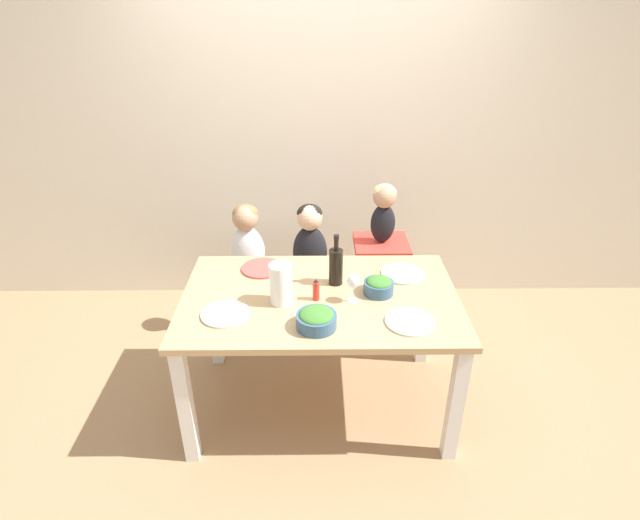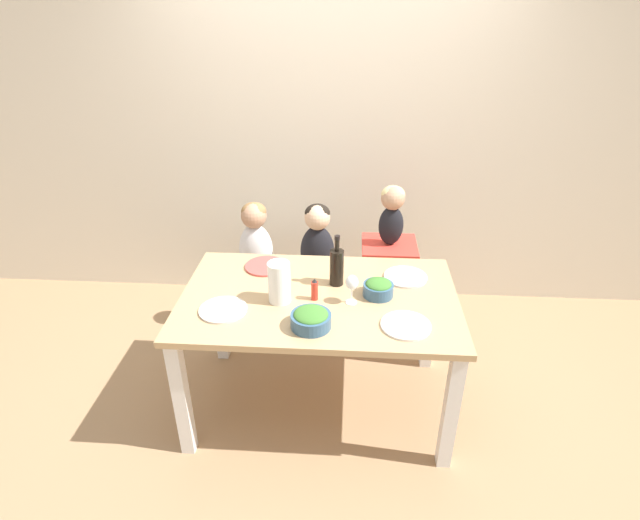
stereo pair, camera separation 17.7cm
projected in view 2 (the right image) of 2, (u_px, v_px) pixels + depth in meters
name	position (u px, v px, depth m)	size (l,w,h in m)	color
ground_plane	(319.00, 402.00, 3.04)	(14.00, 14.00, 0.00)	#9E7A56
wall_back	(332.00, 127.00, 3.57)	(10.00, 0.06, 2.70)	beige
dining_table	(319.00, 312.00, 2.73)	(1.48, 0.92, 0.77)	tan
chair_far_left	(258.00, 283.00, 3.53)	(0.43, 0.41, 0.46)	silver
chair_far_center	(317.00, 285.00, 3.50)	(0.43, 0.41, 0.46)	silver
chair_right_highchair	(388.00, 264.00, 3.39)	(0.36, 0.34, 0.72)	silver
person_child_left	(255.00, 237.00, 3.36)	(0.23, 0.18, 0.53)	silver
person_child_center	(317.00, 239.00, 3.34)	(0.23, 0.18, 0.53)	black
person_baby_right	(392.00, 210.00, 3.20)	(0.16, 0.16, 0.40)	black
wine_bottle	(337.00, 266.00, 2.73)	(0.08, 0.08, 0.30)	black
paper_towel_roll	(279.00, 282.00, 2.58)	(0.12, 0.12, 0.22)	white
wine_glass_near	(352.00, 283.00, 2.56)	(0.07, 0.07, 0.16)	white
salad_bowl_large	(311.00, 319.00, 2.41)	(0.20, 0.20, 0.09)	#335675
salad_bowl_small	(378.00, 288.00, 2.66)	(0.16, 0.16, 0.09)	#335675
dinner_plate_front_left	(223.00, 310.00, 2.55)	(0.25, 0.25, 0.01)	silver
dinner_plate_back_left	(266.00, 266.00, 2.95)	(0.25, 0.25, 0.01)	#D14C47
dinner_plate_back_right	(405.00, 277.00, 2.84)	(0.25, 0.25, 0.01)	silver
dinner_plate_front_right	(406.00, 325.00, 2.43)	(0.25, 0.25, 0.01)	silver
condiment_bottle_hot_sauce	(315.00, 290.00, 2.62)	(0.04, 0.04, 0.12)	red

